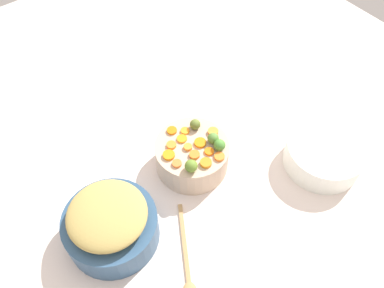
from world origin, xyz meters
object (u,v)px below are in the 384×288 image
object	(u,v)px
serving_bowl_carrots	(192,155)
casserole_dish	(324,155)
metal_pot	(112,228)
wooden_spoon	(187,267)

from	to	relation	value
serving_bowl_carrots	casserole_dish	size ratio (longest dim) A/B	0.94
metal_pot	casserole_dish	xyz separation A→B (m)	(-0.20, -0.68, -0.01)
serving_bowl_carrots	metal_pot	bearing A→B (deg)	99.92
metal_pot	casserole_dish	distance (m)	0.71
casserole_dish	serving_bowl_carrots	bearing A→B (deg)	53.27
metal_pot	serving_bowl_carrots	bearing A→B (deg)	-80.08
serving_bowl_carrots	metal_pot	xyz separation A→B (m)	(-0.06, 0.34, 0.00)
wooden_spoon	casserole_dish	bearing A→B (deg)	-88.85
casserole_dish	metal_pot	bearing A→B (deg)	73.75
serving_bowl_carrots	metal_pot	distance (m)	0.34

